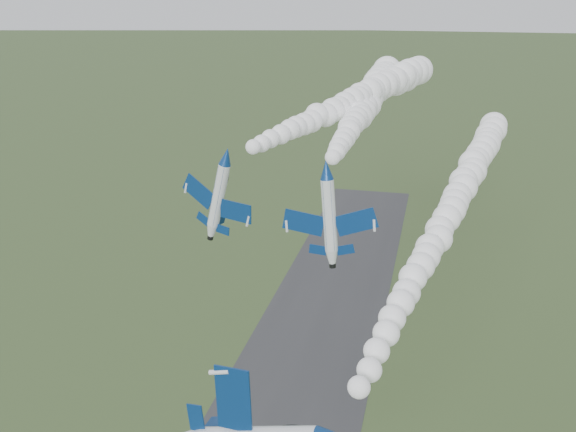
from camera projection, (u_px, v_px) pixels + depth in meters
The scene contains 5 objects.
smoke_trail_jet_lead at pixel (452, 207), 80.11m from camera, with size 4.67×78.78×4.67m, color white, non-canonical shape.
jet_pair_left at pixel (226, 156), 71.10m from camera, with size 9.74×11.66×3.65m.
smoke_trail_jet_pair_left at pixel (353, 100), 96.17m from camera, with size 5.17×58.47×5.17m, color white, non-canonical shape.
jet_pair_right at pixel (326, 170), 68.14m from camera, with size 10.32×12.43×3.10m.
smoke_trail_jet_pair_right at pixel (368, 102), 100.67m from camera, with size 5.69×66.59×5.69m, color white, non-canonical shape.
Camera 1 is at (19.88, -40.32, 62.57)m, focal length 40.00 mm.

